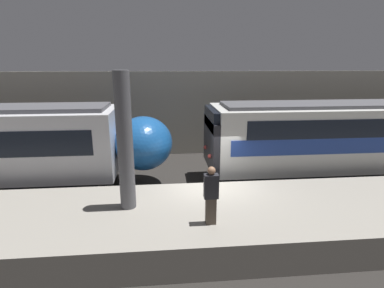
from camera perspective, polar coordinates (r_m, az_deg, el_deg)
ground_plane at (r=11.46m, az=3.34°, el=-11.75°), size 120.00×120.00×0.00m
platform at (r=9.51m, az=5.22°, el=-14.55°), size 40.00×3.97×0.96m
station_rear_barrier at (r=17.29m, az=0.04°, el=5.83°), size 50.00×0.15×4.75m
support_pillar_near at (r=8.79m, az=-12.66°, el=0.28°), size 0.46×0.46×4.04m
person_waiting at (r=8.07m, az=3.65°, el=-9.52°), size 0.38×0.24×1.63m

